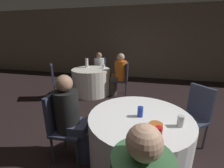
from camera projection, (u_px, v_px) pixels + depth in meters
wall_back at (149, 43)px, 5.94m from camera, size 16.00×0.06×2.80m
table_near at (138, 142)px, 1.89m from camera, size 1.23×1.23×0.75m
table_far at (91, 81)px, 4.48m from camera, size 1.11×1.11×0.75m
chair_near_northeast at (195, 112)px, 2.27m from camera, size 0.56×0.56×0.96m
chair_near_west at (61, 121)px, 2.01m from camera, size 0.43×0.42×0.96m
chair_far_north at (100, 69)px, 5.33m from camera, size 0.41×0.42×0.96m
chair_far_east at (124, 76)px, 4.28m from camera, size 0.44×0.43×0.96m
chair_far_southwest at (56, 79)px, 4.05m from camera, size 0.56×0.56×0.96m
person_black_shirt at (73, 120)px, 1.97m from camera, size 0.50×0.32×1.21m
person_white_shirt at (99, 69)px, 5.17m from camera, size 0.36×0.52×1.15m
person_orange_shirt at (118, 74)px, 4.29m from camera, size 0.51×0.35×1.22m
pizza_plate_near at (156, 125)px, 1.59m from camera, size 0.21×0.21×0.02m
soda_can_red at (159, 133)px, 1.37m from camera, size 0.07×0.07×0.12m
soda_can_silver at (180, 121)px, 1.56m from camera, size 0.07×0.07×0.12m
soda_can_blue at (140, 112)px, 1.76m from camera, size 0.07×0.07×0.12m
bottle_far at (87, 63)px, 4.57m from camera, size 0.09×0.09×0.27m
cup_far at (103, 66)px, 4.48m from camera, size 0.08×0.08×0.11m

